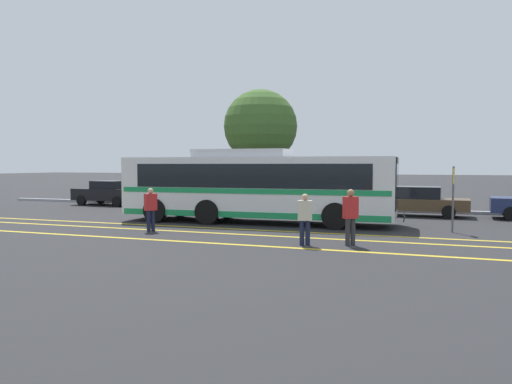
{
  "coord_description": "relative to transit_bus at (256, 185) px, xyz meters",
  "views": [
    {
      "loc": [
        5.53,
        -19.64,
        2.39
      ],
      "look_at": [
        -1.44,
        -0.33,
        1.27
      ],
      "focal_mm": 35.0,
      "sensor_mm": 36.0,
      "label": 1
    }
  ],
  "objects": [
    {
      "name": "pedestrian_1",
      "position": [
        -2.63,
        -3.81,
        -0.67
      ],
      "size": [
        0.42,
        0.47,
        1.56
      ],
      "rotation": [
        0.0,
        0.0,
        0.98
      ],
      "color": "#191E38",
      "rests_on": "ground_plane"
    },
    {
      "name": "tree_0",
      "position": [
        -3.41,
        10.3,
        3.24
      ],
      "size": [
        4.61,
        4.61,
        7.1
      ],
      "color": "#513823",
      "rests_on": "ground_plane"
    },
    {
      "name": "lane_strip_0",
      "position": [
        0.02,
        -2.2,
        -1.55
      ],
      "size": [
        31.16,
        0.2,
        0.01
      ],
      "primitive_type": "cube",
      "rotation": [
        0.0,
        0.0,
        1.57
      ],
      "color": "gold",
      "rests_on": "ground_plane"
    },
    {
      "name": "curb_strip",
      "position": [
        0.02,
        6.93,
        -1.48
      ],
      "size": [
        39.16,
        0.36,
        0.15
      ],
      "primitive_type": "cube",
      "color": "#99999E",
      "rests_on": "ground_plane"
    },
    {
      "name": "lane_strip_1",
      "position": [
        0.02,
        -3.47,
        -1.55
      ],
      "size": [
        31.16,
        0.2,
        0.01
      ],
      "primitive_type": "cube",
      "rotation": [
        0.0,
        0.0,
        1.57
      ],
      "color": "gold",
      "rests_on": "ground_plane"
    },
    {
      "name": "pedestrian_0",
      "position": [
        3.36,
        -5.0,
        -0.69
      ],
      "size": [
        0.46,
        0.32,
        1.54
      ],
      "rotation": [
        0.0,
        0.0,
        3.39
      ],
      "color": "#191E38",
      "rests_on": "ground_plane"
    },
    {
      "name": "parked_car_0",
      "position": [
        -11.32,
        5.56,
        -0.81
      ],
      "size": [
        4.2,
        2.03,
        1.45
      ],
      "rotation": [
        0.0,
        0.0,
        1.53
      ],
      "color": "black",
      "rests_on": "ground_plane"
    },
    {
      "name": "parked_car_3",
      "position": [
        6.15,
        5.12,
        -0.86
      ],
      "size": [
        4.75,
        1.91,
        1.38
      ],
      "rotation": [
        0.0,
        0.0,
        1.54
      ],
      "color": "#4C3823",
      "rests_on": "ground_plane"
    },
    {
      "name": "pedestrian_2",
      "position": [
        4.64,
        -4.6,
        -0.6
      ],
      "size": [
        0.47,
        0.42,
        1.67
      ],
      "rotation": [
        0.0,
        0.0,
        0.62
      ],
      "color": "#2D2D33",
      "rests_on": "ground_plane"
    },
    {
      "name": "parked_car_2",
      "position": [
        -0.3,
        5.32,
        -0.85
      ],
      "size": [
        4.28,
        2.13,
        1.37
      ],
      "rotation": [
        0.0,
        0.0,
        1.53
      ],
      "color": "#4C3823",
      "rests_on": "ground_plane"
    },
    {
      "name": "parked_car_1",
      "position": [
        -6.34,
        5.4,
        -0.8
      ],
      "size": [
        4.48,
        2.12,
        1.46
      ],
      "rotation": [
        0.0,
        0.0,
        1.62
      ],
      "color": "olive",
      "rests_on": "ground_plane"
    },
    {
      "name": "lane_strip_2",
      "position": [
        0.02,
        -5.56,
        -1.55
      ],
      "size": [
        31.16,
        0.2,
        0.01
      ],
      "primitive_type": "cube",
      "rotation": [
        0.0,
        0.0,
        1.57
      ],
      "color": "gold",
      "rests_on": "ground_plane"
    },
    {
      "name": "bus_stop_sign",
      "position": [
        7.57,
        -0.45,
        -0.07
      ],
      "size": [
        0.07,
        0.4,
        2.34
      ],
      "rotation": [
        0.0,
        0.0,
        -1.53
      ],
      "color": "#59595E",
      "rests_on": "ground_plane"
    },
    {
      "name": "ground_plane",
      "position": [
        1.46,
        0.33,
        -1.55
      ],
      "size": [
        220.0,
        220.0,
        0.0
      ],
      "primitive_type": "plane",
      "color": "#262628"
    },
    {
      "name": "transit_bus",
      "position": [
        0.0,
        0.0,
        0.0
      ],
      "size": [
        11.55,
        2.97,
        3.03
      ],
      "rotation": [
        0.0,
        0.0,
        -1.53
      ],
      "color": "silver",
      "rests_on": "ground_plane"
    }
  ]
}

